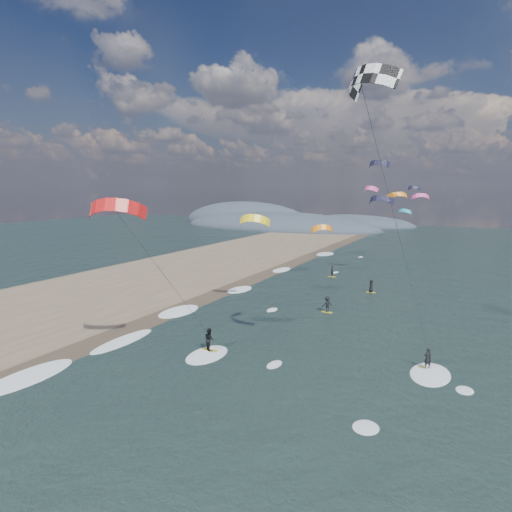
% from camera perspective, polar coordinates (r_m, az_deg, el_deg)
% --- Properties ---
extents(ground, '(260.00, 260.00, 0.00)m').
position_cam_1_polar(ground, '(27.29, -10.50, -18.59)').
color(ground, black).
rests_on(ground, ground).
extents(sand_strip, '(26.00, 240.00, 0.00)m').
position_cam_1_polar(sand_strip, '(50.26, -25.21, -6.24)').
color(sand_strip, brown).
rests_on(sand_strip, ground).
extents(wet_sand_strip, '(3.00, 240.00, 0.00)m').
position_cam_1_polar(wet_sand_strip, '(41.58, -15.04, -8.80)').
color(wet_sand_strip, '#382D23').
rests_on(wet_sand_strip, ground).
extents(coastal_hills, '(80.00, 41.00, 15.00)m').
position_cam_1_polar(coastal_hills, '(140.72, 2.42, 4.11)').
color(coastal_hills, '#3D4756').
rests_on(coastal_hills, ground).
extents(kitesurfer_near_a, '(7.51, 9.13, 19.57)m').
position_cam_1_polar(kitesurfer_near_a, '(26.54, 15.93, 12.87)').
color(kitesurfer_near_a, gold).
rests_on(kitesurfer_near_a, ground).
extents(kitesurfer_near_b, '(7.20, 8.90, 12.64)m').
position_cam_1_polar(kitesurfer_near_b, '(30.41, -14.75, 0.34)').
color(kitesurfer_near_b, gold).
rests_on(kitesurfer_near_b, ground).
extents(far_kitesurfers, '(8.12, 17.83, 1.64)m').
position_cam_1_polar(far_kitesurfers, '(49.97, 11.42, -4.66)').
color(far_kitesurfers, gold).
rests_on(far_kitesurfers, ground).
extents(bg_kite_field, '(13.33, 70.94, 10.44)m').
position_cam_1_polar(bg_kite_field, '(76.22, 16.38, 7.65)').
color(bg_kite_field, teal).
rests_on(bg_kite_field, ground).
extents(shoreline_surf, '(2.40, 79.40, 0.11)m').
position_cam_1_polar(shoreline_surf, '(44.28, -9.69, -7.50)').
color(shoreline_surf, white).
rests_on(shoreline_surf, ground).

